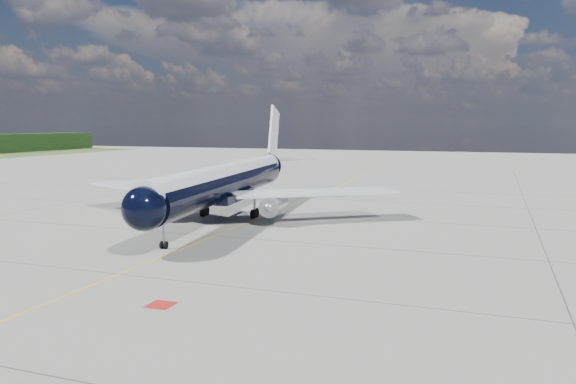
{
  "coord_description": "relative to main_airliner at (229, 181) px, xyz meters",
  "views": [
    {
      "loc": [
        25.42,
        -38.38,
        10.97
      ],
      "look_at": [
        5.84,
        15.21,
        4.0
      ],
      "focal_mm": 35.0,
      "sensor_mm": 36.0,
      "label": 1
    }
  ],
  "objects": [
    {
      "name": "ground",
      "position": [
        3.59,
        9.32,
        -4.28
      ],
      "size": [
        320.0,
        320.0,
        0.0
      ],
      "primitive_type": "plane",
      "color": "gray",
      "rests_on": "ground"
    },
    {
      "name": "taxiway_centerline",
      "position": [
        3.59,
        4.32,
        -4.28
      ],
      "size": [
        0.16,
        160.0,
        0.01
      ],
      "primitive_type": "cube",
      "color": "yellow",
      "rests_on": "ground"
    },
    {
      "name": "red_marking",
      "position": [
        10.39,
        -30.68,
        -4.28
      ],
      "size": [
        1.6,
        1.6,
        0.01
      ],
      "primitive_type": "cube",
      "color": "maroon",
      "rests_on": "ground"
    },
    {
      "name": "main_airliner",
      "position": [
        0.0,
        0.0,
        0.0
      ],
      "size": [
        38.99,
        47.76,
        13.8
      ],
      "rotation": [
        0.0,
        0.0,
        0.12
      ],
      "color": "black",
      "rests_on": "ground"
    }
  ]
}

